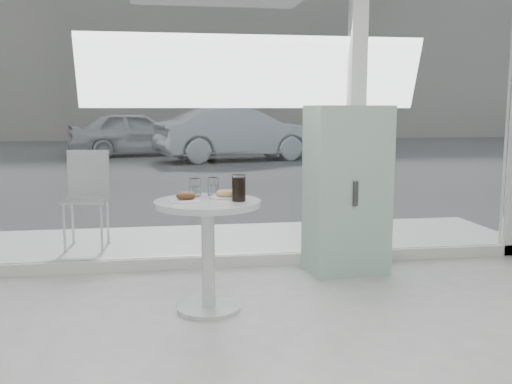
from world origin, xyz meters
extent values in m
cube|color=silver|center=(0.00, 3.00, 0.05)|extent=(5.00, 0.12, 0.10)
cube|color=silver|center=(0.90, 3.00, 1.50)|extent=(0.14, 0.14, 3.00)
cube|color=white|center=(-0.77, 3.00, 1.40)|extent=(3.21, 0.02, 2.60)
cube|color=white|center=(1.67, 3.00, 1.40)|extent=(1.41, 0.02, 2.60)
cylinder|color=silver|center=(-0.50, 1.90, 0.01)|extent=(0.44, 0.44, 0.03)
cylinder|color=silver|center=(-0.50, 1.90, 0.37)|extent=(0.09, 0.09, 0.70)
cylinder|color=white|center=(-0.50, 1.90, 0.75)|extent=(0.72, 0.72, 0.04)
cube|color=silver|center=(0.00, 3.80, 0.03)|extent=(5.60, 1.60, 0.05)
cube|color=#3B3B3B|center=(0.00, 16.00, 0.00)|extent=(40.00, 24.00, 0.00)
cube|color=gray|center=(0.00, 25.00, 4.00)|extent=(40.00, 2.00, 8.00)
cube|color=#93BBA4|center=(0.73, 2.69, 0.70)|extent=(0.69, 0.49, 1.41)
cube|color=#333333|center=(0.73, 2.46, 0.70)|extent=(0.04, 0.02, 0.20)
cylinder|color=silver|center=(-1.73, 3.54, 0.28)|extent=(0.02, 0.02, 0.45)
cylinder|color=silver|center=(-1.39, 3.52, 0.28)|extent=(0.02, 0.02, 0.45)
cylinder|color=silver|center=(-1.71, 3.88, 0.28)|extent=(0.02, 0.02, 0.45)
cylinder|color=silver|center=(-1.36, 3.86, 0.28)|extent=(0.02, 0.02, 0.45)
cube|color=silver|center=(-1.55, 3.70, 0.51)|extent=(0.43, 0.43, 0.03)
cube|color=silver|center=(-1.53, 3.89, 0.76)|extent=(0.40, 0.05, 0.45)
imported|color=silver|center=(-1.68, 15.50, 0.66)|extent=(4.16, 2.45, 1.33)
imported|color=#A8ABB0|center=(1.13, 13.42, 0.72)|extent=(4.61, 2.51, 1.44)
cylinder|color=white|center=(-0.65, 1.86, 0.78)|extent=(0.22, 0.22, 0.01)
cube|color=white|center=(-0.63, 1.85, 0.79)|extent=(0.14, 0.14, 0.00)
ellipsoid|color=#3C2410|center=(-0.65, 1.86, 0.81)|extent=(0.13, 0.11, 0.06)
ellipsoid|color=#3C2410|center=(-0.61, 1.88, 0.81)|extent=(0.07, 0.06, 0.04)
cylinder|color=white|center=(-0.37, 1.99, 0.78)|extent=(0.23, 0.23, 0.01)
torus|color=#AC864F|center=(-0.37, 1.99, 0.80)|extent=(0.13, 0.13, 0.05)
cylinder|color=white|center=(-0.57, 2.11, 0.83)|extent=(0.08, 0.08, 0.13)
cylinder|color=white|center=(-0.57, 2.11, 0.81)|extent=(0.07, 0.07, 0.07)
cylinder|color=white|center=(-0.44, 2.14, 0.83)|extent=(0.08, 0.08, 0.13)
cylinder|color=white|center=(-0.44, 2.14, 0.81)|extent=(0.07, 0.07, 0.07)
cylinder|color=white|center=(-0.29, 1.84, 0.86)|extent=(0.09, 0.09, 0.18)
cylinder|color=black|center=(-0.29, 1.84, 0.85)|extent=(0.08, 0.08, 0.16)
camera|label=1|loc=(-0.76, -1.89, 1.38)|focal=40.00mm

